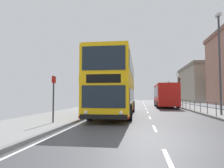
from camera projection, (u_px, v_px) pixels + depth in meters
ground at (139, 139)px, 7.11m from camera, size 15.80×140.00×0.20m
double_decker_bus_main at (115, 86)px, 15.99m from camera, size 2.85×11.16×4.39m
background_bus_far_lane at (165, 95)px, 27.48m from camera, size 2.73×9.13×3.03m
pedestrian_railing_far_kerb at (192, 103)px, 20.39m from camera, size 0.05×31.76×0.95m
bus_stop_sign_near at (53, 93)px, 10.69m from camera, size 0.08×0.44×2.43m
street_lamp_far_side at (220, 55)px, 15.11m from camera, size 0.28×0.60×7.50m
bare_tree_far_00 at (179, 90)px, 35.25m from camera, size 2.26×2.43×5.44m
background_building_00 at (210, 84)px, 50.97m from camera, size 12.54×18.59×9.01m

